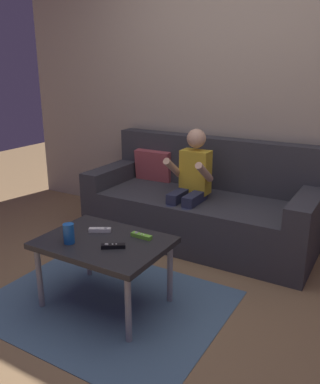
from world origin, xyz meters
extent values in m
plane|color=olive|center=(0.00, 0.00, 0.00)|extent=(9.61, 9.61, 0.00)
cube|color=#B2A38E|center=(0.00, 1.70, 1.25)|extent=(4.80, 0.05, 2.50)
cube|color=#38383D|center=(-0.18, 1.25, 0.20)|extent=(1.94, 0.80, 0.41)
cube|color=#38383D|center=(-0.18, 1.57, 0.63)|extent=(1.94, 0.16, 0.45)
cube|color=#38383D|center=(-1.06, 1.25, 0.48)|extent=(0.18, 0.80, 0.15)
cube|color=#38383D|center=(0.70, 1.25, 0.48)|extent=(0.18, 0.80, 0.15)
cube|color=#B24C51|center=(-0.77, 1.49, 0.55)|extent=(0.37, 0.16, 0.30)
cylinder|color=#282D47|center=(-0.27, 0.92, 0.20)|extent=(0.08, 0.08, 0.41)
cylinder|color=#282D47|center=(-0.13, 0.92, 0.20)|extent=(0.08, 0.08, 0.41)
cube|color=#282D47|center=(-0.27, 1.07, 0.44)|extent=(0.09, 0.29, 0.09)
cube|color=#282D47|center=(-0.13, 1.07, 0.44)|extent=(0.09, 0.29, 0.09)
cube|color=gold|center=(-0.20, 1.21, 0.62)|extent=(0.24, 0.14, 0.36)
cylinder|color=#DBAA87|center=(-0.34, 1.08, 0.67)|extent=(0.06, 0.26, 0.21)
cylinder|color=#DBAA87|center=(-0.06, 1.08, 0.67)|extent=(0.06, 0.26, 0.21)
sphere|color=#DBAA87|center=(-0.20, 1.21, 0.90)|extent=(0.16, 0.16, 0.16)
cube|color=#232326|center=(-0.27, 0.07, 0.43)|extent=(0.77, 0.56, 0.04)
cylinder|color=gray|center=(-0.60, -0.16, 0.20)|extent=(0.04, 0.04, 0.41)
cylinder|color=gray|center=(0.07, -0.16, 0.20)|extent=(0.04, 0.04, 0.41)
cylinder|color=gray|center=(-0.60, 0.30, 0.20)|extent=(0.04, 0.04, 0.41)
cylinder|color=gray|center=(0.07, 0.30, 0.20)|extent=(0.04, 0.04, 0.41)
cube|color=slate|center=(-0.27, 0.07, 0.00)|extent=(1.47, 1.17, 0.01)
cube|color=white|center=(-0.37, 0.16, 0.46)|extent=(0.14, 0.10, 0.02)
cylinder|color=#99999E|center=(-0.34, 0.18, 0.47)|extent=(0.02, 0.02, 0.00)
cylinder|color=silver|center=(-0.37, 0.16, 0.47)|extent=(0.01, 0.01, 0.00)
cylinder|color=silver|center=(-0.38, 0.15, 0.47)|extent=(0.01, 0.01, 0.00)
cube|color=black|center=(-0.15, 0.01, 0.46)|extent=(0.14, 0.11, 0.02)
cylinder|color=#99999E|center=(-0.18, -0.01, 0.47)|extent=(0.02, 0.02, 0.00)
cylinder|color=silver|center=(-0.15, 0.01, 0.47)|extent=(0.01, 0.01, 0.00)
cylinder|color=silver|center=(-0.14, 0.02, 0.47)|extent=(0.01, 0.01, 0.00)
cube|color=#72C638|center=(-0.09, 0.21, 0.46)|extent=(0.14, 0.04, 0.02)
cylinder|color=#99999E|center=(-0.13, 0.22, 0.47)|extent=(0.02, 0.02, 0.00)
cylinder|color=silver|center=(-0.09, 0.21, 0.47)|extent=(0.01, 0.01, 0.00)
cylinder|color=silver|center=(-0.07, 0.21, 0.47)|extent=(0.01, 0.01, 0.00)
cylinder|color=#1959B2|center=(-0.42, -0.07, 0.50)|extent=(0.07, 0.07, 0.12)
camera|label=1|loc=(1.17, -1.69, 1.46)|focal=37.53mm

